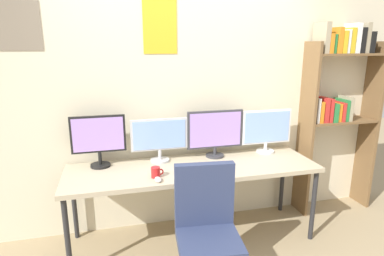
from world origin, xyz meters
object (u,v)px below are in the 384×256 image
Objects in this scene: desk at (193,171)px; monitor_center_left at (159,137)px; monitor_far_right at (266,129)px; coffee_mug at (156,172)px; bookshelf at (339,93)px; keyboard_main at (200,175)px; mouse_right_side at (225,170)px; mouse_left_side at (158,179)px; monitor_center_right at (215,132)px; monitor_far_left at (98,138)px; office_chair at (207,246)px.

monitor_center_left reaches higher than desk.
monitor_far_right reaches higher than coffee_mug.
bookshelf is at bearing 11.12° from coffee_mug.
monitor_center_left is at bearing 76.30° from coffee_mug.
keyboard_main reaches higher than desk.
monitor_far_right is at bearing 28.23° from keyboard_main.
mouse_right_side is at bearing -39.24° from monitor_center_left.
keyboard_main is at bearing 3.68° from mouse_left_side.
keyboard_main is 0.37m from coffee_mug.
bookshelf is 2.12m from coffee_mug.
desk is 0.46m from monitor_center_right.
mouse_left_side reaches higher than keyboard_main.
mouse_right_side is at bearing -3.54° from coffee_mug.
monitor_far_left is (-0.82, 0.21, 0.32)m from desk.
monitor_far_right is (0.91, 0.93, 0.58)m from office_chair.
mouse_left_side is 0.91× the size of coffee_mug.
monitor_far_right is (1.10, 0.00, 0.01)m from monitor_center_left.
coffee_mug is (-1.19, -0.38, -0.20)m from monitor_far_right.
monitor_far_right is 1.38× the size of keyboard_main.
bookshelf is 1.41m from monitor_center_right.
office_chair is 2.06× the size of monitor_far_left.
bookshelf is 3.81× the size of monitor_center_left.
monitor_center_left is 0.52m from mouse_left_side.
coffee_mug is (-2.01, -0.40, -0.54)m from bookshelf.
monitor_center_left is at bearing -180.00° from monitor_far_right.
bookshelf reaches higher than monitor_center_left.
coffee_mug is at bearing 92.48° from mouse_left_side.
coffee_mug is at bearing -39.72° from monitor_far_left.
keyboard_main is 0.24m from mouse_right_side.
bookshelf is 21.18× the size of mouse_left_side.
monitor_center_right is at bearing 69.10° from office_chair.
coffee_mug reaches higher than keyboard_main.
mouse_left_side is (-0.36, -0.25, 0.07)m from desk.
coffee_mug is at bearing -168.88° from bookshelf.
monitor_far_left is (-0.74, 0.93, 0.61)m from office_chair.
office_chair is 1.85× the size of monitor_center_left.
desk is at bearing -142.28° from monitor_center_right.
monitor_far_left is 0.70m from mouse_left_side.
keyboard_main is 3.97× the size of mouse_left_side.
monitor_center_right is at bearing 36.13° from mouse_left_side.
desk is 23.83× the size of mouse_right_side.
office_chair is 0.73m from coffee_mug.
monitor_center_right reaches higher than keyboard_main.
bookshelf is at bearing 15.57° from keyboard_main.
monitor_center_left is 1.10m from monitor_far_right.
mouse_right_side is at bearing -95.35° from monitor_center_right.
monitor_center_right reaches higher than mouse_right_side.
desk is 0.24m from keyboard_main.
monitor_center_left is 5.57× the size of mouse_right_side.
monitor_far_right is (-0.82, -0.02, -0.34)m from bookshelf.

